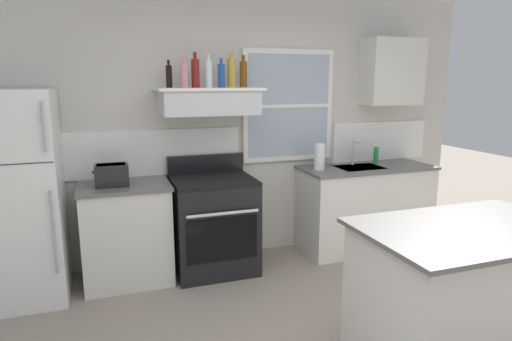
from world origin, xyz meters
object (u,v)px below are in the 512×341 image
object	(u,v)px
stove_range	(214,224)
paper_towel_roll	(320,157)
bottle_balsamic_dark	(169,76)
bottle_blue_liqueur	(221,75)
bottle_amber_wine	(244,74)
refrigerator	(16,198)
dish_soap_bottle	(376,155)
toaster	(112,175)
bottle_red_label_wine	(195,73)
bottle_clear_tall	(209,74)
bottle_champagne_gold_foil	(232,72)
bottle_rose_pink	(184,75)
kitchen_island	(465,294)

from	to	relation	value
stove_range	paper_towel_roll	size ratio (longest dim) A/B	4.04
bottle_balsamic_dark	bottle_blue_liqueur	world-z (taller)	bottle_blue_liqueur
paper_towel_roll	bottle_amber_wine	bearing A→B (deg)	171.83
stove_range	bottle_balsamic_dark	bearing A→B (deg)	158.29
refrigerator	bottle_blue_liqueur	size ratio (longest dim) A/B	6.56
stove_range	bottle_blue_liqueur	world-z (taller)	bottle_blue_liqueur
refrigerator	stove_range	xyz separation A→B (m)	(1.65, 0.02, -0.41)
bottle_amber_wine	dish_soap_bottle	xyz separation A→B (m)	(1.52, -0.01, -0.87)
toaster	bottle_amber_wine	bearing A→B (deg)	6.93
refrigerator	bottle_amber_wine	xyz separation A→B (m)	(2.01, 0.17, 1.00)
bottle_balsamic_dark	bottle_amber_wine	distance (m)	0.71
stove_range	bottle_red_label_wine	world-z (taller)	bottle_red_label_wine
stove_range	bottle_red_label_wine	size ratio (longest dim) A/B	3.47
bottle_balsamic_dark	paper_towel_roll	world-z (taller)	bottle_balsamic_dark
bottle_clear_tall	bottle_champagne_gold_foil	xyz separation A→B (m)	(0.23, 0.05, 0.01)
bottle_balsamic_dark	bottle_red_label_wine	world-z (taller)	bottle_red_label_wine
bottle_amber_wine	paper_towel_roll	xyz separation A→B (m)	(0.78, -0.11, -0.83)
stove_range	bottle_red_label_wine	xyz separation A→B (m)	(-0.12, 0.10, 1.41)
bottle_rose_pink	bottle_amber_wine	xyz separation A→B (m)	(0.58, 0.10, 0.01)
bottle_blue_liqueur	dish_soap_bottle	size ratio (longest dim) A/B	1.48
bottle_champagne_gold_foil	bottle_rose_pink	bearing A→B (deg)	-171.21
bottle_red_label_wine	bottle_blue_liqueur	bearing A→B (deg)	-6.14
refrigerator	kitchen_island	bearing A→B (deg)	-33.29
bottle_red_label_wine	dish_soap_bottle	size ratio (longest dim) A/B	1.75
bottle_clear_tall	bottle_blue_liqueur	xyz separation A→B (m)	(0.12, 0.01, -0.01)
bottle_rose_pink	bottle_blue_liqueur	size ratio (longest dim) A/B	1.02
bottle_blue_liqueur	bottle_champagne_gold_foil	xyz separation A→B (m)	(0.11, 0.04, 0.03)
bottle_balsamic_dark	stove_range	bearing A→B (deg)	-21.71
toaster	kitchen_island	xyz separation A→B (m)	(2.10, -1.89, -0.55)
bottle_rose_pink	bottle_clear_tall	distance (m)	0.23
bottle_champagne_gold_foil	bottle_clear_tall	bearing A→B (deg)	-168.35
refrigerator	bottle_red_label_wine	world-z (taller)	bottle_red_label_wine
toaster	bottle_red_label_wine	xyz separation A→B (m)	(0.78, 0.10, 0.87)
toaster	bottle_balsamic_dark	bearing A→B (deg)	14.62
refrigerator	bottle_balsamic_dark	world-z (taller)	bottle_balsamic_dark
bottle_clear_tall	kitchen_island	size ratio (longest dim) A/B	0.21
refrigerator	bottle_rose_pink	world-z (taller)	bottle_rose_pink
dish_soap_bottle	bottle_champagne_gold_foil	bearing A→B (deg)	-179.23
bottle_amber_wine	toaster	bearing A→B (deg)	-173.07
bottle_champagne_gold_foil	dish_soap_bottle	bearing A→B (deg)	0.77
bottle_champagne_gold_foil	kitchen_island	world-z (taller)	bottle_champagne_gold_foil
stove_range	bottle_amber_wine	size ratio (longest dim) A/B	3.62
toaster	bottle_clear_tall	bearing A→B (deg)	4.55
bottle_rose_pink	bottle_champagne_gold_foil	size ratio (longest dim) A/B	0.83
kitchen_island	bottle_amber_wine	bearing A→B (deg)	112.45
bottle_amber_wine	bottle_red_label_wine	bearing A→B (deg)	-174.17
bottle_red_label_wine	bottle_champagne_gold_foil	bearing A→B (deg)	2.43
stove_range	dish_soap_bottle	world-z (taller)	same
bottle_balsamic_dark	bottle_blue_liqueur	distance (m)	0.47
bottle_amber_wine	refrigerator	bearing A→B (deg)	-175.11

